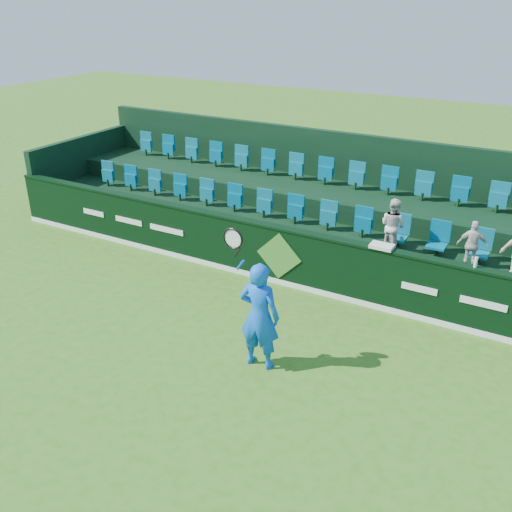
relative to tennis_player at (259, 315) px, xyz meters
The scene contains 12 objects.
ground 1.81m from the tennis_player, 136.88° to the right, with size 60.00×60.00×0.00m, color #326718.
sponsor_hoarding 3.18m from the tennis_player, 110.18° to the left, with size 16.00×0.25×1.35m.
stand_tier_front 4.26m from the tennis_player, 105.05° to the left, with size 16.00×2.00×0.80m, color black.
stand_tier_back 6.08m from the tennis_player, 100.39° to the left, with size 16.00×1.80×1.30m, color black.
stand_rear 6.52m from the tennis_player, 99.68° to the left, with size 16.00×4.10×2.60m.
seat_row_front 4.61m from the tennis_player, 103.76° to the left, with size 13.50×0.50×0.60m, color #0B657A.
seat_row_back 6.40m from the tennis_player, 99.90° to the left, with size 13.50×0.50×0.60m, color #0B657A.
tennis_player is the anchor object (origin of this frame).
spectator_left 4.24m from the tennis_player, 75.97° to the left, with size 0.59×0.46×1.22m, color beige.
spectator_middle 4.91m from the tennis_player, 56.70° to the left, with size 0.61×0.25×1.03m, color beige.
towel 3.21m from the tennis_player, 68.97° to the left, with size 0.46×0.30×0.07m, color silver.
drinks_bottle 4.20m from the tennis_player, 45.40° to the left, with size 0.06×0.06×0.20m, color silver.
Camera 1 is at (5.14, -6.27, 6.01)m, focal length 40.00 mm.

